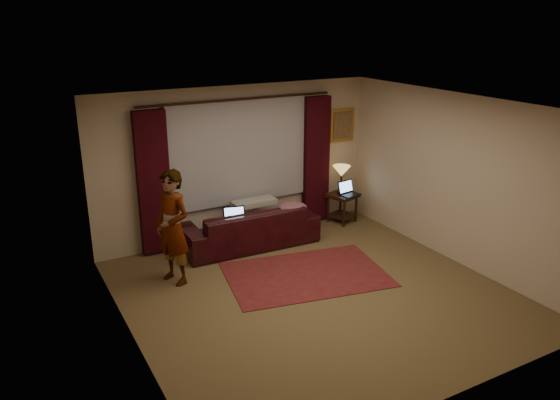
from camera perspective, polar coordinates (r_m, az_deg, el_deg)
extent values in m
cube|color=brown|center=(7.72, 3.70, -9.74)|extent=(5.00, 5.00, 0.01)
cube|color=silver|center=(6.87, 4.16, 9.72)|extent=(5.00, 5.00, 0.02)
cube|color=#C1B196|center=(9.30, -4.42, 3.92)|extent=(5.00, 0.02, 2.60)
cube|color=#C1B196|center=(5.43, 18.39, -8.23)|extent=(5.00, 0.02, 2.60)
cube|color=#C1B196|center=(6.28, -15.73, -4.20)|extent=(0.02, 5.00, 2.60)
cube|color=#C1B196|center=(8.74, 17.87, 2.09)|extent=(0.02, 5.00, 2.60)
cube|color=#9C9DA4|center=(9.19, -4.29, 5.04)|extent=(2.50, 0.05, 1.80)
cube|color=black|center=(8.74, -13.07, 1.69)|extent=(0.50, 0.14, 2.30)
cube|color=black|center=(9.93, 3.78, 4.19)|extent=(0.50, 0.14, 2.30)
cylinder|color=black|center=(8.98, -4.29, 10.44)|extent=(0.04, 0.04, 3.40)
cube|color=gold|center=(10.19, 6.48, 7.78)|extent=(0.50, 0.04, 0.60)
imported|color=black|center=(9.06, -3.28, -2.04)|extent=(2.30, 1.05, 0.92)
cube|color=#9D9C95|center=(9.15, -2.78, 1.21)|extent=(0.76, 0.31, 0.09)
ellipsoid|color=#824B5E|center=(9.17, 1.23, -0.99)|extent=(0.63, 0.53, 0.23)
cube|color=maroon|center=(8.22, 2.74, -7.77)|extent=(2.58, 1.96, 0.01)
cube|color=black|center=(10.20, 6.52, -0.81)|extent=(0.60, 0.60, 0.55)
imported|color=#9D9C95|center=(7.84, -11.14, -2.85)|extent=(0.64, 0.64, 1.67)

